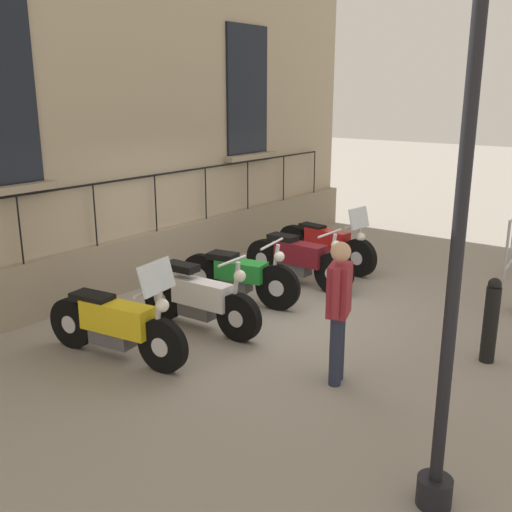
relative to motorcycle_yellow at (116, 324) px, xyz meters
The scene contains 9 objects.
ground_plane 2.56m from the motorcycle_yellow, 81.42° to the left, with size 60.00×60.00×0.00m, color gray.
building_facade 4.78m from the motorcycle_yellow, 132.94° to the left, with size 0.82×11.86×7.91m.
motorcycle_yellow is the anchor object (origin of this frame).
motorcycle_white 1.32m from the motorcycle_yellow, 82.80° to the left, with size 1.98×0.57×1.09m.
motorcycle_green 2.46m from the motorcycle_yellow, 92.08° to the left, with size 2.01×0.71×1.03m.
motorcycle_maroon 3.77m from the motorcycle_yellow, 88.04° to the left, with size 2.09×0.69×1.00m.
motorcycle_red 4.90m from the motorcycle_yellow, 90.22° to the left, with size 2.22×0.65×1.23m.
bollard 4.50m from the motorcycle_yellow, 36.88° to the left, with size 0.18×0.18×1.06m.
pedestrian_walking 2.70m from the motorcycle_yellow, 24.97° to the left, with size 0.33×0.51×1.63m.
Camera 1 is at (5.03, -6.74, 3.18)m, focal length 41.58 mm.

